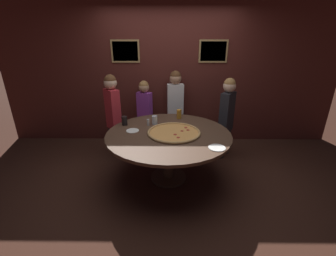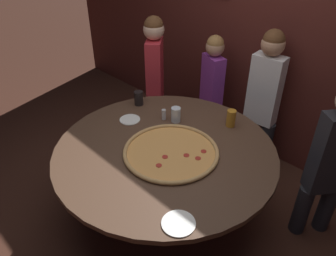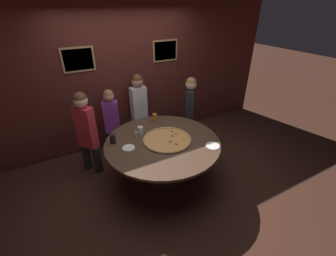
{
  "view_description": "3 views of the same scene",
  "coord_description": "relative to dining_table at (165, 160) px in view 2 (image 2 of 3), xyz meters",
  "views": [
    {
      "loc": [
        0.02,
        -2.88,
        1.95
      ],
      "look_at": [
        -0.01,
        0.04,
        0.79
      ],
      "focal_mm": 24.0,
      "sensor_mm": 36.0,
      "label": 1
    },
    {
      "loc": [
        1.46,
        -1.42,
        2.29
      ],
      "look_at": [
        0.03,
        -0.0,
        0.95
      ],
      "focal_mm": 35.0,
      "sensor_mm": 36.0,
      "label": 2
    },
    {
      "loc": [
        -1.27,
        -2.55,
        2.58
      ],
      "look_at": [
        0.09,
        -0.01,
        0.94
      ],
      "focal_mm": 24.0,
      "sensor_mm": 36.0,
      "label": 3
    }
  ],
  "objects": [
    {
      "name": "ground_plane",
      "position": [
        0.0,
        0.0,
        -0.62
      ],
      "size": [
        24.0,
        24.0,
        0.0
      ],
      "primitive_type": "plane",
      "color": "#422319"
    },
    {
      "name": "back_wall",
      "position": [
        0.0,
        1.47,
        0.68
      ],
      "size": [
        6.4,
        0.08,
        2.6
      ],
      "color": "#4C1E19",
      "rests_on": "ground_plane"
    },
    {
      "name": "dining_table",
      "position": [
        0.0,
        0.0,
        0.0
      ],
      "size": [
        1.73,
        1.73,
        0.74
      ],
      "color": "#4C3323",
      "rests_on": "ground_plane"
    },
    {
      "name": "giant_pizza",
      "position": [
        0.07,
        -0.01,
        0.13
      ],
      "size": [
        0.74,
        0.74,
        0.03
      ],
      "color": "#E0994C",
      "rests_on": "dining_table"
    },
    {
      "name": "drink_cup_by_shaker",
      "position": [
        -0.67,
        0.31,
        0.18
      ],
      "size": [
        0.09,
        0.09,
        0.13
      ],
      "primitive_type": "cylinder",
      "color": "black",
      "rests_on": "dining_table"
    },
    {
      "name": "drink_cup_near_right",
      "position": [
        -0.21,
        0.34,
        0.18
      ],
      "size": [
        0.08,
        0.08,
        0.13
      ],
      "primitive_type": "cylinder",
      "color": "silver",
      "rests_on": "dining_table"
    },
    {
      "name": "drink_cup_front_edge",
      "position": [
        0.17,
        0.62,
        0.19
      ],
      "size": [
        0.08,
        0.08,
        0.15
      ],
      "primitive_type": "cylinder",
      "color": "#BC7A23",
      "rests_on": "dining_table"
    },
    {
      "name": "white_plate_right_side",
      "position": [
        0.58,
        -0.46,
        0.12
      ],
      "size": [
        0.21,
        0.21,
        0.01
      ],
      "primitive_type": "cylinder",
      "color": "white",
      "rests_on": "dining_table"
    },
    {
      "name": "white_plate_far_back",
      "position": [
        -0.51,
        0.07,
        0.12
      ],
      "size": [
        0.18,
        0.18,
        0.01
      ],
      "primitive_type": "cylinder",
      "color": "white",
      "rests_on": "dining_table"
    },
    {
      "name": "condiment_shaker",
      "position": [
        -0.31,
        0.29,
        0.16
      ],
      "size": [
        0.04,
        0.04,
        0.1
      ],
      "color": "silver",
      "rests_on": "dining_table"
    },
    {
      "name": "diner_far_left",
      "position": [
        0.12,
        1.23,
        0.19
      ],
      "size": [
        0.37,
        0.21,
        1.43
      ],
      "rotation": [
        0.0,
        0.0,
        -3.05
      ],
      "color": "#232328",
      "rests_on": "ground_plane"
    },
    {
      "name": "diner_centre_back",
      "position": [
        0.98,
        0.76,
        0.16
      ],
      "size": [
        0.31,
        0.35,
        1.38
      ],
      "rotation": [
        0.0,
        0.0,
        -2.23
      ],
      "color": "#232328",
      "rests_on": "ground_plane"
    },
    {
      "name": "diner_far_right",
      "position": [
        -0.96,
        0.79,
        0.19
      ],
      "size": [
        0.33,
        0.36,
        1.43
      ],
      "rotation": [
        0.0,
        0.0,
        2.26
      ],
      "color": "#232328",
      "rests_on": "ground_plane"
    },
    {
      "name": "diner_side_right",
      "position": [
        -0.46,
        1.15,
        0.09
      ],
      "size": [
        0.33,
        0.23,
        1.27
      ],
      "rotation": [
        0.0,
        0.0,
        2.77
      ],
      "color": "#232328",
      "rests_on": "ground_plane"
    }
  ]
}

